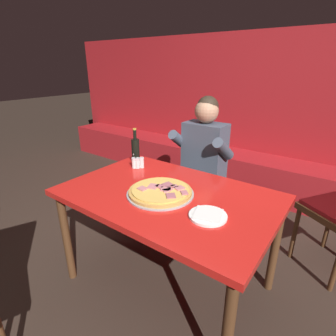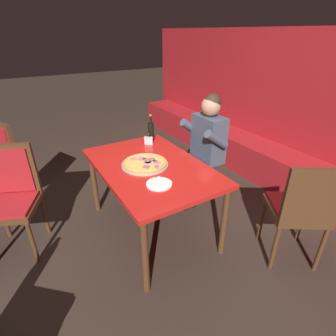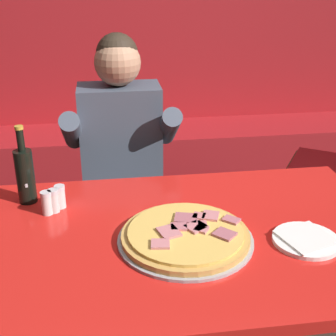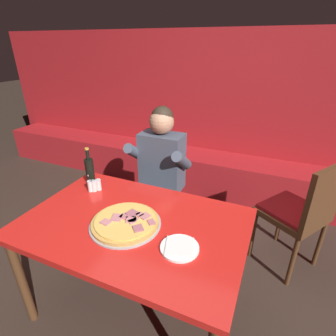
{
  "view_description": "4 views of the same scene",
  "coord_description": "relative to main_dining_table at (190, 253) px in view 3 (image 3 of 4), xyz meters",
  "views": [
    {
      "loc": [
        0.9,
        -1.22,
        1.53
      ],
      "look_at": [
        -0.15,
        0.21,
        0.82
      ],
      "focal_mm": 28.0,
      "sensor_mm": 36.0,
      "label": 1
    },
    {
      "loc": [
        1.93,
        -0.98,
        1.85
      ],
      "look_at": [
        0.12,
        0.11,
        0.74
      ],
      "focal_mm": 28.0,
      "sensor_mm": 36.0,
      "label": 2
    },
    {
      "loc": [
        -0.26,
        -1.28,
        1.56
      ],
      "look_at": [
        -0.03,
        0.3,
        0.85
      ],
      "focal_mm": 50.0,
      "sensor_mm": 36.0,
      "label": 3
    },
    {
      "loc": [
        0.72,
        -1.11,
        1.75
      ],
      "look_at": [
        0.08,
        0.35,
        0.98
      ],
      "focal_mm": 28.0,
      "sensor_mm": 36.0,
      "label": 4
    }
  ],
  "objects": [
    {
      "name": "booth_wall_panel",
      "position": [
        0.0,
        2.18,
        0.28
      ],
      "size": [
        6.8,
        0.16,
        1.9
      ],
      "primitive_type": "cube",
      "color": "#A3191E",
      "rests_on": "ground_plane"
    },
    {
      "name": "booth_bench",
      "position": [
        0.0,
        1.86,
        -0.44
      ],
      "size": [
        6.46,
        0.48,
        0.46
      ],
      "primitive_type": "cube",
      "color": "#A3191E",
      "rests_on": "ground_plane"
    },
    {
      "name": "main_dining_table",
      "position": [
        0.0,
        0.0,
        0.0
      ],
      "size": [
        1.37,
        0.9,
        0.75
      ],
      "color": "#4C2D19",
      "rests_on": "ground_plane"
    },
    {
      "name": "pizza",
      "position": [
        -0.03,
        -0.04,
        0.1
      ],
      "size": [
        0.43,
        0.43,
        0.05
      ],
      "color": "#9E9EA3",
      "rests_on": "main_dining_table"
    },
    {
      "name": "plate_white_paper",
      "position": [
        0.35,
        -0.11,
        0.09
      ],
      "size": [
        0.21,
        0.21,
        0.02
      ],
      "color": "white",
      "rests_on": "main_dining_table"
    },
    {
      "name": "beer_bottle",
      "position": [
        -0.55,
        0.3,
        0.19
      ],
      "size": [
        0.07,
        0.07,
        0.29
      ],
      "color": "black",
      "rests_on": "main_dining_table"
    },
    {
      "name": "shaker_red_pepper_flakes",
      "position": [
        -0.55,
        0.28,
        0.12
      ],
      "size": [
        0.04,
        0.04,
        0.09
      ],
      "color": "silver",
      "rests_on": "main_dining_table"
    },
    {
      "name": "shaker_parmesan",
      "position": [
        -0.43,
        0.23,
        0.12
      ],
      "size": [
        0.04,
        0.04,
        0.09
      ],
      "color": "silver",
      "rests_on": "main_dining_table"
    },
    {
      "name": "shaker_oregano",
      "position": [
        -0.47,
        0.19,
        0.12
      ],
      "size": [
        0.04,
        0.04,
        0.09
      ],
      "color": "silver",
      "rests_on": "main_dining_table"
    },
    {
      "name": "shaker_black_pepper",
      "position": [
        -0.45,
        0.21,
        0.12
      ],
      "size": [
        0.04,
        0.04,
        0.09
      ],
      "color": "silver",
      "rests_on": "main_dining_table"
    },
    {
      "name": "diner_seated_blue_shirt",
      "position": [
        -0.19,
        0.74,
        0.03
      ],
      "size": [
        0.53,
        0.53,
        1.27
      ],
      "color": "black",
      "rests_on": "ground_plane"
    }
  ]
}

